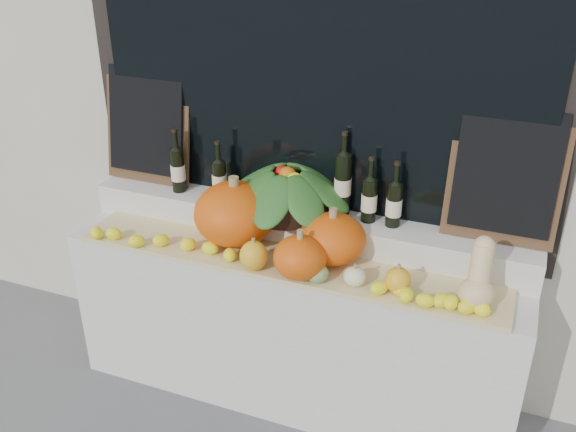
{
  "coord_description": "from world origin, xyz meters",
  "views": [
    {
      "loc": [
        0.96,
        -1.02,
        2.51
      ],
      "look_at": [
        0.0,
        1.45,
        1.12
      ],
      "focal_mm": 40.0,
      "sensor_mm": 36.0,
      "label": 1
    }
  ],
  "objects_px": {
    "produce_bowl": "(287,189)",
    "pumpkin_left": "(235,214)",
    "pumpkin_right": "(332,239)",
    "wine_bottle_tall": "(343,183)",
    "butternut_squash": "(478,279)"
  },
  "relations": [
    {
      "from": "butternut_squash",
      "to": "produce_bowl",
      "type": "distance_m",
      "value": 1.02
    },
    {
      "from": "wine_bottle_tall",
      "to": "produce_bowl",
      "type": "bearing_deg",
      "value": -166.69
    },
    {
      "from": "butternut_squash",
      "to": "wine_bottle_tall",
      "type": "relative_size",
      "value": 0.68
    },
    {
      "from": "wine_bottle_tall",
      "to": "butternut_squash",
      "type": "bearing_deg",
      "value": -26.29
    },
    {
      "from": "pumpkin_right",
      "to": "wine_bottle_tall",
      "type": "relative_size",
      "value": 0.75
    },
    {
      "from": "pumpkin_left",
      "to": "pumpkin_right",
      "type": "bearing_deg",
      "value": 0.07
    },
    {
      "from": "butternut_squash",
      "to": "wine_bottle_tall",
      "type": "distance_m",
      "value": 0.81
    },
    {
      "from": "produce_bowl",
      "to": "pumpkin_left",
      "type": "bearing_deg",
      "value": -139.72
    },
    {
      "from": "pumpkin_left",
      "to": "wine_bottle_tall",
      "type": "xyz_separation_m",
      "value": [
        0.47,
        0.24,
        0.14
      ]
    },
    {
      "from": "pumpkin_left",
      "to": "wine_bottle_tall",
      "type": "bearing_deg",
      "value": 26.76
    },
    {
      "from": "produce_bowl",
      "to": "wine_bottle_tall",
      "type": "bearing_deg",
      "value": 13.31
    },
    {
      "from": "pumpkin_left",
      "to": "pumpkin_right",
      "type": "relative_size",
      "value": 1.27
    },
    {
      "from": "wine_bottle_tall",
      "to": "pumpkin_left",
      "type": "bearing_deg",
      "value": -153.24
    },
    {
      "from": "pumpkin_left",
      "to": "produce_bowl",
      "type": "relative_size",
      "value": 0.59
    },
    {
      "from": "pumpkin_right",
      "to": "wine_bottle_tall",
      "type": "bearing_deg",
      "value": 96.79
    }
  ]
}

